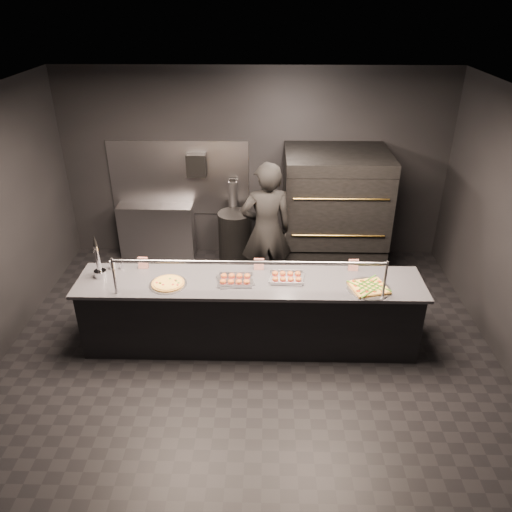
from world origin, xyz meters
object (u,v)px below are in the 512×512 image
Objects in this scene: trash_bin at (235,238)px; towel_dispenser at (197,165)px; fire_extinguisher at (233,195)px; service_counter at (250,313)px; worker at (266,231)px; pizza_oven at (334,214)px; square_pizza at (369,288)px; prep_shelf at (157,231)px; slider_tray_b at (287,277)px; beer_tap at (99,265)px; slider_tray_a at (235,280)px; round_pizza at (168,284)px.

towel_dispenser is at bearing 152.84° from trash_bin.
towel_dispenser reaches higher than fire_extinguisher.
worker is (0.19, 1.22, 0.53)m from service_counter.
pizza_oven is 3.80× the size of square_pizza.
worker is (-1.18, 1.37, 0.05)m from square_pizza.
service_counter is 2.07× the size of worker.
prep_shelf is (-1.60, 2.32, -0.01)m from service_counter.
square_pizza is at bearing -12.38° from slider_tray_b.
fire_extinguisher is 1.30m from worker.
slider_tray_b is at bearing -69.91° from trash_bin.
square_pizza is 0.57× the size of trash_bin.
towel_dispenser reaches higher than trash_bin.
fire_extinguisher is (0.55, 0.01, -0.49)m from towel_dispenser.
service_counter is 1.89m from beer_tap.
prep_shelf is at bearing -176.34° from fire_extinguisher.
square_pizza is (0.17, -2.05, -0.03)m from pizza_oven.
worker is at bearing 130.71° from square_pizza.
towel_dispenser is at bearing 5.71° from prep_shelf.
pizza_oven reaches higher than slider_tray_a.
service_counter is 4.67× the size of trash_bin.
worker reaches higher than pizza_oven.
towel_dispenser is at bearing 131.78° from square_pizza.
worker is at bearing -65.44° from fire_extinguisher.
prep_shelf is 1.37× the size of trash_bin.
trash_bin is 0.44× the size of worker.
slider_tray_a is at bearing -175.14° from service_counter.
slider_tray_a is (0.73, -2.41, -0.61)m from towel_dispenser.
service_counter is at bearing -69.37° from towel_dispenser.
prep_shelf is at bearing 131.95° from slider_tray_b.
slider_tray_a is at bearing -73.16° from towel_dispenser.
pizza_oven is 2.94m from round_pizza.
towel_dispenser is 0.69× the size of fire_extinguisher.
slider_tray_b is at bearing 6.58° from slider_tray_a.
slider_tray_b is 0.88× the size of square_pizza.
beer_tap reaches higher than prep_shelf.
service_counter is 8.16× the size of square_pizza.
beer_tap is 0.28× the size of worker.
towel_dispenser is 3.46m from square_pizza.
pizza_oven is at bearing -155.44° from worker.
trash_bin is (1.48, 2.03, -0.64)m from beer_tap.
round_pizza is (0.84, -0.17, -0.14)m from beer_tap.
towel_dispenser is 1.69m from worker.
square_pizza is at bearing 121.48° from worker.
fire_extinguisher is at bearing 76.54° from round_pizza.
slider_tray_b reaches higher than square_pizza.
slider_tray_a is 2.17m from trash_bin.
slider_tray_a is at bearing -125.62° from pizza_oven.
towel_dispenser reaches higher than service_counter.
fire_extinguisher is at bearing 1.04° from towel_dispenser.
round_pizza is at bearing -75.00° from prep_shelf.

